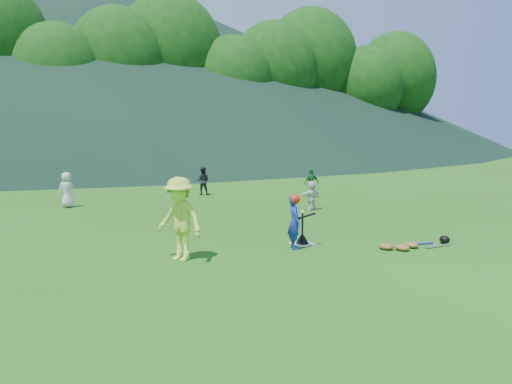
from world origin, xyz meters
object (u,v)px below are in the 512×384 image
batter_child (294,222)px  batting_tee (302,239)px  fielder_a (67,190)px  equipment_pile (412,245)px  home_plate (302,244)px  fielder_c (311,183)px  adult_coach (180,219)px  fielder_d (311,195)px  fielder_b (203,181)px

batter_child → batting_tee: batter_child is taller
fielder_a → equipment_pile: size_ratio=0.65×
home_plate → fielder_c: fielder_c is taller
adult_coach → fielder_c: bearing=102.6°
adult_coach → fielder_a: bearing=159.3°
batting_tee → equipment_pile: (2.00, -1.28, -0.06)m
fielder_d → fielder_c: bearing=-134.8°
adult_coach → batting_tee: adult_coach is taller
home_plate → batting_tee: batting_tee is taller
home_plate → batting_tee: size_ratio=0.66×
home_plate → equipment_pile: (2.00, -1.28, 0.06)m
fielder_a → fielder_d: fielder_a is taller
fielder_d → batting_tee: fielder_d is taller
fielder_b → batting_tee: 9.14m
equipment_pile → batting_tee: bearing=147.4°
fielder_b → equipment_pile: fielder_b is taller
fielder_b → batting_tee: (-0.71, -9.10, -0.42)m
batter_child → fielder_b: bearing=6.9°
adult_coach → batting_tee: (2.87, 0.20, -0.69)m
fielder_a → batter_child: bearing=95.3°
batter_child → equipment_pile: (2.37, -1.00, -0.51)m
home_plate → fielder_d: fielder_d is taller
adult_coach → fielder_c: (7.08, 6.86, -0.28)m
home_plate → fielder_d: 4.91m
batter_child → fielder_c: batter_child is taller
home_plate → fielder_a: 9.05m
home_plate → adult_coach: 2.99m
home_plate → fielder_b: (0.71, 9.10, 0.54)m
fielder_c → batting_tee: bearing=52.4°
home_plate → batting_tee: bearing=0.0°
fielder_c → batting_tee: fielder_c is taller
batter_child → fielder_c: 8.32m
home_plate → batter_child: (-0.37, -0.28, 0.57)m
home_plate → equipment_pile: equipment_pile is taller
adult_coach → equipment_pile: 5.05m
adult_coach → fielder_a: 8.23m
batter_child → equipment_pile: batter_child is taller
home_plate → fielder_a: fielder_a is taller
adult_coach → fielder_a: adult_coach is taller
adult_coach → fielder_b: adult_coach is taller
batter_child → adult_coach: 2.52m
adult_coach → batting_tee: size_ratio=2.42×
home_plate → fielder_b: fielder_b is taller
fielder_a → equipment_pile: 11.20m
fielder_b → fielder_c: bearing=171.9°
fielder_a → batting_tee: size_ratio=1.73×
fielder_b → fielder_c: (3.51, -2.44, -0.00)m
fielder_a → equipment_pile: bearing=103.9°
fielder_d → batting_tee: bearing=42.9°
fielder_c → fielder_a: bearing=-13.4°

